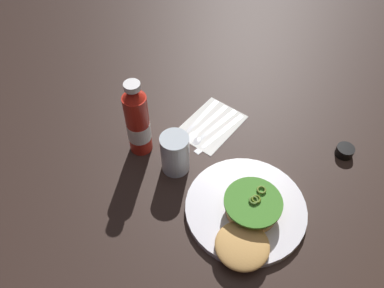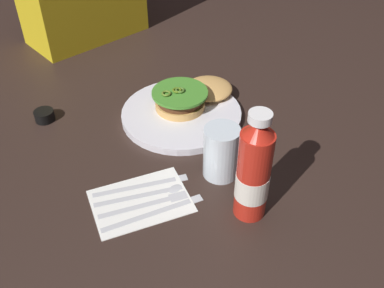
# 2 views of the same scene
# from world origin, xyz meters

# --- Properties ---
(ground_plane) EXTENTS (3.00, 3.00, 0.00)m
(ground_plane) POSITION_xyz_m (0.00, 0.00, 0.00)
(ground_plane) COLOR #2E201B
(dinner_plate) EXTENTS (0.29, 0.29, 0.02)m
(dinner_plate) POSITION_xyz_m (-0.02, 0.05, 0.01)
(dinner_plate) COLOR white
(dinner_plate) RESTS_ON ground_plane
(burger_sandwich) EXTENTS (0.23, 0.14, 0.05)m
(burger_sandwich) POSITION_xyz_m (0.03, 0.06, 0.04)
(burger_sandwich) COLOR tan
(burger_sandwich) RESTS_ON dinner_plate
(ketchup_bottle) EXTENTS (0.06, 0.06, 0.23)m
(ketchup_bottle) POSITION_xyz_m (-0.12, -0.27, 0.10)
(ketchup_bottle) COLOR red
(ketchup_bottle) RESTS_ON ground_plane
(water_glass) EXTENTS (0.07, 0.07, 0.12)m
(water_glass) POSITION_xyz_m (-0.09, -0.16, 0.06)
(water_glass) COLOR silver
(water_glass) RESTS_ON ground_plane
(condiment_cup) EXTENTS (0.05, 0.05, 0.03)m
(condiment_cup) POSITION_xyz_m (-0.27, 0.26, 0.01)
(condiment_cup) COLOR black
(condiment_cup) RESTS_ON ground_plane
(napkin) EXTENTS (0.22, 0.19, 0.00)m
(napkin) POSITION_xyz_m (-0.26, -0.11, 0.00)
(napkin) COLOR white
(napkin) RESTS_ON ground_plane
(steak_knife) EXTENTS (0.20, 0.08, 0.00)m
(steak_knife) POSITION_xyz_m (-0.25, -0.16, 0.00)
(steak_knife) COLOR silver
(steak_knife) RESTS_ON napkin
(fork_utensil) EXTENTS (0.17, 0.08, 0.00)m
(fork_utensil) POSITION_xyz_m (-0.25, -0.13, 0.00)
(fork_utensil) COLOR silver
(fork_utensil) RESTS_ON napkin
(spoon_utensil) EXTENTS (0.17, 0.09, 0.00)m
(spoon_utensil) POSITION_xyz_m (-0.23, -0.11, 0.00)
(spoon_utensil) COLOR silver
(spoon_utensil) RESTS_ON napkin
(butter_knife) EXTENTS (0.18, 0.10, 0.00)m
(butter_knife) POSITION_xyz_m (-0.23, -0.08, 0.00)
(butter_knife) COLOR silver
(butter_knife) RESTS_ON napkin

